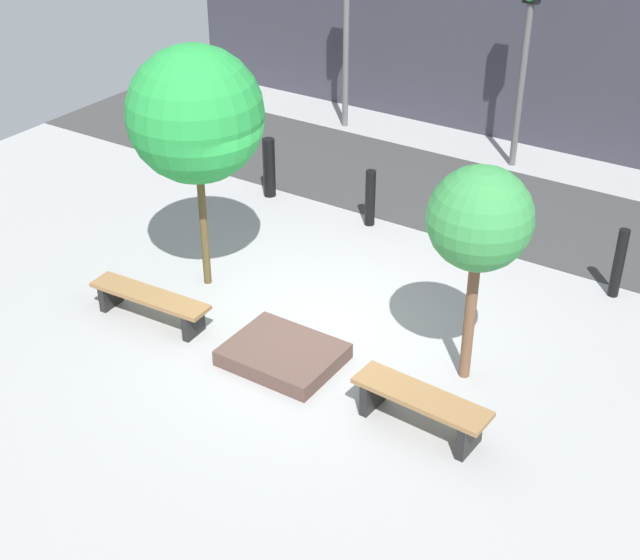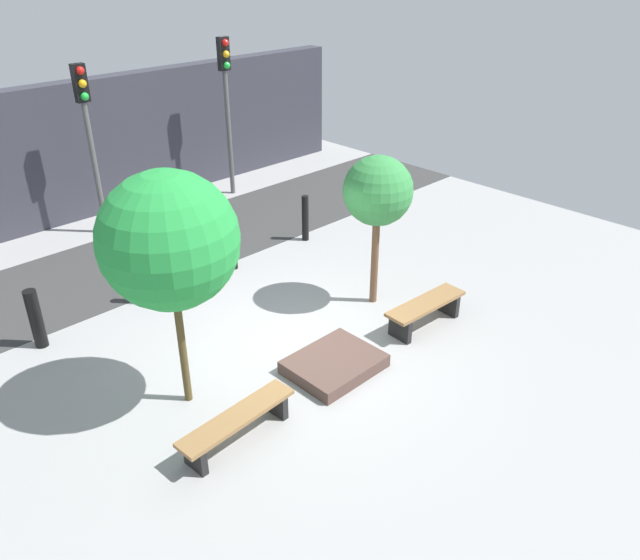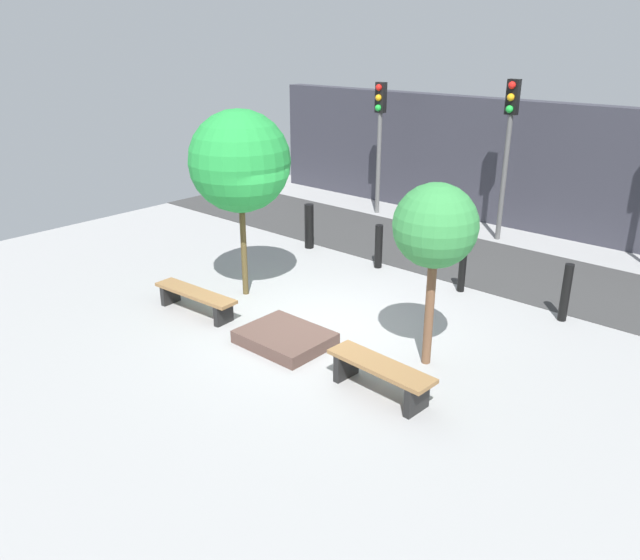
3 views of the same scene
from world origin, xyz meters
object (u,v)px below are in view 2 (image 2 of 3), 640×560
planter_bed (334,364)px  tree_behind_left_bench (169,241)px  bench_left (237,422)px  traffic_light_mid_west (87,121)px  bench_right (425,309)px  tree_behind_right_bench (378,192)px  bollard_far_left (36,319)px  bollard_center (233,249)px  traffic_light_mid_east (226,90)px  bollard_left (145,280)px  bollard_right (305,218)px

planter_bed → tree_behind_left_bench: size_ratio=0.40×
bench_left → tree_behind_left_bench: size_ratio=0.52×
traffic_light_mid_west → bench_right: bearing=-74.9°
tree_behind_left_bench → tree_behind_right_bench: bearing=0.0°
bench_left → bollard_far_left: 4.21m
bench_right → bollard_center: bollard_center is taller
bench_right → traffic_light_mid_east: bearing=81.2°
bollard_center → bollard_far_left: bearing=180.0°
tree_behind_right_bench → bollard_left: 4.54m
bollard_right → traffic_light_mid_west: (-3.02, 3.55, 2.07)m
bench_right → tree_behind_left_bench: (-4.11, 1.20, 2.24)m
bollard_left → bollard_center: bollard_left is taller
tree_behind_left_bench → traffic_light_mid_west: 6.76m
bollard_left → bench_right: bearing=-53.2°
bollard_center → traffic_light_mid_east: bearing=52.9°
bollard_far_left → traffic_light_mid_east: (6.71, 3.55, 2.19)m
planter_bed → bollard_center: bollard_center is taller
bollard_far_left → bench_right: bearing=-38.8°
bench_left → bench_right: bench_right is taller
tree_behind_left_bench → traffic_light_mid_east: 8.63m
planter_bed → bollard_left: 4.03m
traffic_light_mid_east → tree_behind_left_bench: bearing=-131.7°
planter_bed → traffic_light_mid_west: 7.84m
bench_left → tree_behind_right_bench: bearing=13.0°
bench_right → bollard_center: bearing=107.6°
bollard_far_left → bollard_left: bollard_far_left is taller
bollard_right → bench_left: bearing=-141.2°
bollard_left → bollard_right: bearing=0.0°
tree_behind_left_bench → traffic_light_mid_east: size_ratio=0.88×
bollard_far_left → planter_bed: bearing=-52.1°
bench_left → planter_bed: 2.07m
bench_left → bollard_center: size_ratio=2.06×
bollard_center → traffic_light_mid_west: 4.27m
bollard_far_left → bollard_center: size_ratio=1.19×
bollard_far_left → traffic_light_mid_east: 7.90m
bollard_center → traffic_light_mid_east: (2.68, 3.55, 2.28)m
tree_behind_left_bench → bollard_left: bearing=70.1°
bench_right → tree_behind_left_bench: 4.83m
bench_left → traffic_light_mid_east: (5.74, 7.64, 2.41)m
traffic_light_mid_west → traffic_light_mid_east: (3.69, 0.00, 0.12)m
tree_behind_right_bench → bollard_center: bearing=109.9°
tree_behind_right_bench → traffic_light_mid_west: (-2.05, 6.44, 0.43)m
bollard_far_left → bollard_left: 2.02m
bench_right → bollard_far_left: size_ratio=1.58×
tree_behind_left_bench → bollard_far_left: 3.67m
bollard_far_left → traffic_light_mid_east: bearing=27.9°
bench_right → planter_bed: bench_right is taller
planter_bed → bollard_right: (3.02, 3.89, 0.42)m
tree_behind_left_bench → bollard_center: tree_behind_left_bench is taller
tree_behind_right_bench → bollard_center: (-1.05, 2.89, -1.73)m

